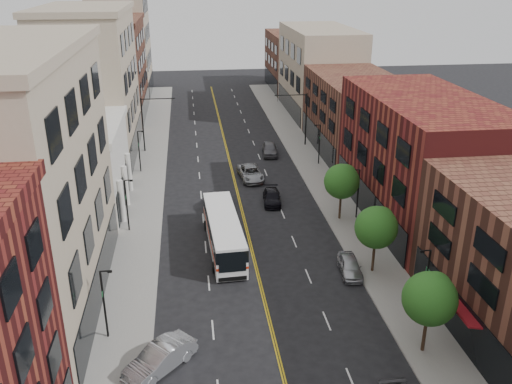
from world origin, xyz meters
name	(u,v)px	position (x,y,z in m)	size (l,w,h in m)	color
sidewalk_left	(147,187)	(-10.00, 35.00, 0.07)	(4.00, 110.00, 0.15)	gray
sidewalk_right	(320,179)	(10.00, 35.00, 0.07)	(4.00, 110.00, 0.15)	gray
bldg_l_tanoffice	(13,190)	(-17.00, 13.00, 9.00)	(10.00, 22.00, 18.00)	tan
bldg_l_white	(72,169)	(-17.00, 31.00, 4.00)	(10.00, 14.00, 8.00)	silver
bldg_l_far_a	(92,86)	(-17.00, 48.00, 9.00)	(10.00, 20.00, 18.00)	tan
bldg_l_far_b	(111,71)	(-17.00, 68.00, 7.50)	(10.00, 20.00, 15.00)	brown
bldg_l_far_c	(121,41)	(-17.00, 86.00, 10.00)	(10.00, 16.00, 20.00)	tan
bldg_r_mid	(421,159)	(17.00, 24.00, 6.00)	(10.00, 22.00, 12.00)	maroon
bldg_r_far_a	(356,114)	(17.00, 45.00, 5.00)	(10.00, 20.00, 10.00)	brown
bldg_r_far_b	(319,71)	(17.00, 66.00, 7.00)	(10.00, 22.00, 14.00)	tan
bldg_r_far_c	(296,61)	(17.00, 86.00, 5.50)	(10.00, 18.00, 11.00)	brown
tree_r_1	(431,297)	(9.39, 4.07, 4.13)	(3.40, 3.40, 5.59)	black
tree_r_2	(377,226)	(9.39, 14.07, 4.13)	(3.40, 3.40, 5.59)	black
tree_r_3	(342,180)	(9.39, 24.07, 4.13)	(3.40, 3.40, 5.59)	black
lamp_l_1	(104,300)	(-10.95, 8.00, 2.97)	(0.81, 0.55, 5.05)	black
lamp_l_2	(127,202)	(-10.95, 24.00, 2.97)	(0.81, 0.55, 5.05)	black
lamp_l_3	(139,149)	(-10.95, 40.00, 2.97)	(0.81, 0.55, 5.05)	black
lamp_r_1	(426,278)	(10.95, 8.00, 2.97)	(0.81, 0.55, 5.05)	black
lamp_r_2	(358,191)	(10.95, 24.00, 2.97)	(0.81, 0.55, 5.05)	black
lamp_r_3	(319,142)	(10.95, 40.00, 2.97)	(0.81, 0.55, 5.05)	black
signal_mast_left	(148,118)	(-10.27, 48.00, 4.65)	(4.49, 0.18, 7.20)	black
signal_mast_right	(301,113)	(10.27, 48.00, 4.65)	(4.49, 0.18, 7.20)	black
city_bus	(224,231)	(-2.39, 19.50, 1.75)	(3.23, 11.81, 3.01)	white
car_angle_b	(160,358)	(-7.40, 4.47, 0.82)	(1.74, 4.99, 1.64)	silver
car_parked_far	(350,266)	(7.40, 14.00, 0.69)	(1.64, 4.07, 1.39)	#B3B5BB
car_lane_behind	(219,201)	(-2.22, 28.42, 0.76)	(1.61, 4.61, 1.52)	#434347
car_lane_a	(272,197)	(3.34, 28.89, 0.64)	(1.80, 4.42, 1.28)	black
car_lane_b	(251,173)	(1.94, 36.06, 0.76)	(2.52, 5.47, 1.52)	gray
car_lane_c	(270,149)	(5.50, 44.61, 0.81)	(1.92, 4.76, 1.62)	#535258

